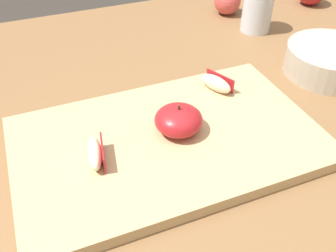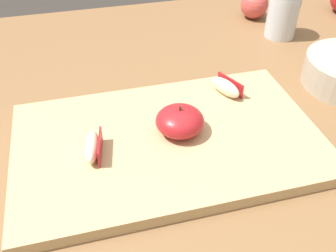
# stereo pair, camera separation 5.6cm
# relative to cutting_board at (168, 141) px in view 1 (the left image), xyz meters

# --- Properties ---
(dining_table) EXTENTS (1.30, 0.97, 0.72)m
(dining_table) POSITION_rel_cutting_board_xyz_m (0.07, 0.07, -0.10)
(dining_table) COLOR brown
(dining_table) RESTS_ON ground_plane
(cutting_board) EXTENTS (0.46, 0.28, 0.02)m
(cutting_board) POSITION_rel_cutting_board_xyz_m (0.00, 0.00, 0.00)
(cutting_board) COLOR tan
(cutting_board) RESTS_ON dining_table
(apple_half_skin_up) EXTENTS (0.07, 0.07, 0.05)m
(apple_half_skin_up) POSITION_rel_cutting_board_xyz_m (0.02, 0.01, 0.03)
(apple_half_skin_up) COLOR #B21E23
(apple_half_skin_up) RESTS_ON cutting_board
(apple_wedge_front) EXTENTS (0.03, 0.06, 0.03)m
(apple_wedge_front) POSITION_rel_cutting_board_xyz_m (-0.11, -0.01, 0.02)
(apple_wedge_front) COLOR beige
(apple_wedge_front) RESTS_ON cutting_board
(apple_wedge_back) EXTENTS (0.05, 0.06, 0.03)m
(apple_wedge_back) POSITION_rel_cutting_board_xyz_m (0.12, 0.08, 0.02)
(apple_wedge_back) COLOR beige
(apple_wedge_back) RESTS_ON cutting_board
(whole_apple_pink_lady) EXTENTS (0.07, 0.07, 0.07)m
(whole_apple_pink_lady) POSITION_rel_cutting_board_xyz_m (0.32, 0.40, 0.02)
(whole_apple_pink_lady) COLOR #D14C47
(whole_apple_pink_lady) RESTS_ON dining_table
(ceramic_fruit_bowl) EXTENTS (0.17, 0.17, 0.05)m
(ceramic_fruit_bowl) POSITION_rel_cutting_board_xyz_m (0.37, 0.08, 0.02)
(ceramic_fruit_bowl) COLOR #BCB29E
(ceramic_fruit_bowl) RESTS_ON dining_table
(drinking_glass_water) EXTENTS (0.07, 0.07, 0.10)m
(drinking_glass_water) POSITION_rel_cutting_board_xyz_m (0.34, 0.30, 0.04)
(drinking_glass_water) COLOR silver
(drinking_glass_water) RESTS_ON dining_table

